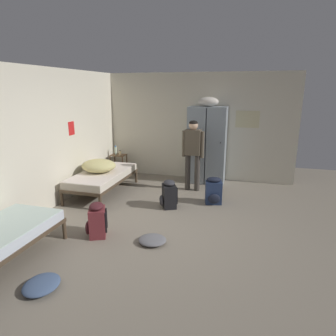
{
  "coord_description": "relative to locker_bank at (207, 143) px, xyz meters",
  "views": [
    {
      "loc": [
        1.33,
        -4.39,
        2.26
      ],
      "look_at": [
        0.0,
        0.3,
        0.95
      ],
      "focal_mm": 31.76,
      "sensor_mm": 36.0,
      "label": 1
    }
  ],
  "objects": [
    {
      "name": "backpack_maroon",
      "position": [
        -1.21,
        -3.28,
        -0.71
      ],
      "size": [
        0.4,
        0.39,
        0.55
      ],
      "color": "maroon",
      "rests_on": "ground_plane"
    },
    {
      "name": "lotion_bottle",
      "position": [
        -2.25,
        -0.12,
        -0.34
      ],
      "size": [
        0.05,
        0.05,
        0.13
      ],
      "color": "beige",
      "rests_on": "shelf_unit"
    },
    {
      "name": "clothes_pile_denim",
      "position": [
        -1.2,
        -4.63,
        -0.91
      ],
      "size": [
        0.4,
        0.46,
        0.11
      ],
      "color": "#42567A",
      "rests_on": "ground_plane"
    },
    {
      "name": "ground_plane",
      "position": [
        -0.3,
        -2.7,
        -0.97
      ],
      "size": [
        9.53,
        9.53,
        0.0
      ],
      "primitive_type": "plane",
      "color": "gray"
    },
    {
      "name": "clothes_pile_grey",
      "position": [
        -0.31,
        -3.27,
        -0.92
      ],
      "size": [
        0.43,
        0.39,
        0.1
      ],
      "color": "slate",
      "rests_on": "ground_plane"
    },
    {
      "name": "bed_left_rear",
      "position": [
        -2.07,
        -1.45,
        -0.59
      ],
      "size": [
        0.9,
        1.9,
        0.49
      ],
      "color": "#473828",
      "rests_on": "ground_plane"
    },
    {
      "name": "water_bottle",
      "position": [
        -2.4,
        -0.06,
        -0.29
      ],
      "size": [
        0.06,
        0.06,
        0.23
      ],
      "color": "silver",
      "rests_on": "shelf_unit"
    },
    {
      "name": "shelf_unit",
      "position": [
        -2.32,
        -0.08,
        -0.62
      ],
      "size": [
        0.38,
        0.3,
        0.57
      ],
      "color": "brown",
      "rests_on": "ground_plane"
    },
    {
      "name": "locker_bank",
      "position": [
        0.0,
        0.0,
        0.0
      ],
      "size": [
        0.9,
        0.55,
        2.07
      ],
      "color": "#8C99A3",
      "rests_on": "ground_plane"
    },
    {
      "name": "bedding_heap",
      "position": [
        -2.14,
        -1.47,
        -0.34
      ],
      "size": [
        0.75,
        0.67,
        0.27
      ],
      "color": "#D1C67F",
      "rests_on": "bed_left_rear"
    },
    {
      "name": "person_traveler",
      "position": [
        -0.21,
        -0.71,
        -0.01
      ],
      "size": [
        0.5,
        0.22,
        1.59
      ],
      "color": "#3D3833",
      "rests_on": "ground_plane"
    },
    {
      "name": "backpack_navy",
      "position": [
        0.37,
        -1.41,
        -0.71
      ],
      "size": [
        0.37,
        0.38,
        0.55
      ],
      "color": "navy",
      "rests_on": "ground_plane"
    },
    {
      "name": "room_backdrop",
      "position": [
        -1.61,
        -1.36,
        0.35
      ],
      "size": [
        4.77,
        6.02,
        2.64
      ],
      "color": "beige",
      "rests_on": "ground_plane"
    },
    {
      "name": "backpack_black",
      "position": [
        -0.45,
        -1.85,
        -0.71
      ],
      "size": [
        0.41,
        0.39,
        0.55
      ],
      "color": "black",
      "rests_on": "ground_plane"
    }
  ]
}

